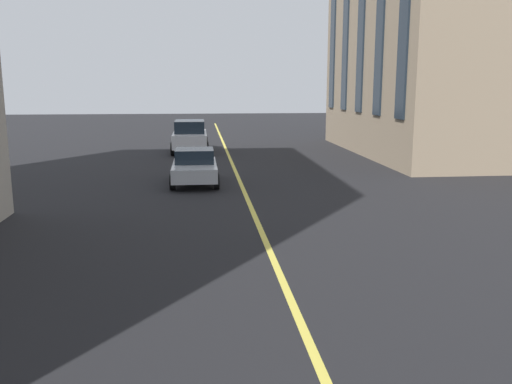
{
  "coord_description": "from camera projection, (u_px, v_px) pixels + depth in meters",
  "views": [
    {
      "loc": [
        2.45,
        1.64,
        3.96
      ],
      "look_at": [
        15.83,
        0.26,
        1.33
      ],
      "focal_mm": 38.55,
      "sensor_mm": 36.0,
      "label": 1
    }
  ],
  "objects": [
    {
      "name": "car_white_near",
      "position": [
        190.0,
        136.0,
        32.62
      ],
      "size": [
        4.7,
        2.14,
        1.88
      ],
      "color": "silver",
      "rests_on": "ground_plane"
    },
    {
      "name": "lane_centre_line",
      "position": [
        251.0,
        207.0,
        18.06
      ],
      "size": [
        80.0,
        0.16,
        0.01
      ],
      "color": "#D8C64C",
      "rests_on": "ground_plane"
    },
    {
      "name": "car_silver_mid",
      "position": [
        195.0,
        166.0,
        22.29
      ],
      "size": [
        3.9,
        1.89,
        1.4
      ],
      "color": "#B7BABF",
      "rests_on": "ground_plane"
    },
    {
      "name": "building_right_near",
      "position": [
        456.0,
        0.0,
        30.82
      ],
      "size": [
        16.48,
        10.89,
        17.28
      ],
      "color": "gray",
      "rests_on": "ground_plane"
    }
  ]
}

